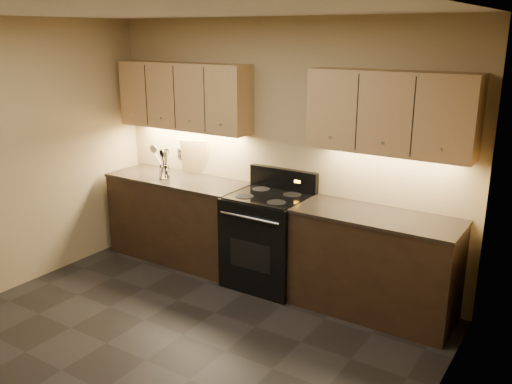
# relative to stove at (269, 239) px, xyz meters

# --- Properties ---
(floor) EXTENTS (4.00, 4.00, 0.00)m
(floor) POSITION_rel_stove_xyz_m (-0.08, -1.68, -0.48)
(floor) COLOR black
(floor) RESTS_ON ground
(ceiling) EXTENTS (4.00, 4.00, 0.00)m
(ceiling) POSITION_rel_stove_xyz_m (-0.08, -1.68, 2.12)
(ceiling) COLOR silver
(ceiling) RESTS_ON wall_back
(wall_back) EXTENTS (4.00, 0.04, 2.60)m
(wall_back) POSITION_rel_stove_xyz_m (-0.08, 0.32, 0.82)
(wall_back) COLOR tan
(wall_back) RESTS_ON ground
(wall_right) EXTENTS (0.04, 4.00, 2.60)m
(wall_right) POSITION_rel_stove_xyz_m (1.92, -1.68, 0.82)
(wall_right) COLOR tan
(wall_right) RESTS_ON ground
(counter_left) EXTENTS (1.62, 0.62, 0.93)m
(counter_left) POSITION_rel_stove_xyz_m (-1.18, 0.02, -0.01)
(counter_left) COLOR black
(counter_left) RESTS_ON ground
(counter_right) EXTENTS (1.46, 0.62, 0.93)m
(counter_right) POSITION_rel_stove_xyz_m (1.10, 0.02, -0.01)
(counter_right) COLOR black
(counter_right) RESTS_ON ground
(stove) EXTENTS (0.76, 0.68, 1.14)m
(stove) POSITION_rel_stove_xyz_m (0.00, 0.00, 0.00)
(stove) COLOR black
(stove) RESTS_ON ground
(upper_cab_left) EXTENTS (1.60, 0.30, 0.70)m
(upper_cab_left) POSITION_rel_stove_xyz_m (-1.18, 0.17, 1.32)
(upper_cab_left) COLOR tan
(upper_cab_left) RESTS_ON wall_back
(upper_cab_right) EXTENTS (1.44, 0.30, 0.70)m
(upper_cab_right) POSITION_rel_stove_xyz_m (1.10, 0.17, 1.32)
(upper_cab_right) COLOR tan
(upper_cab_right) RESTS_ON wall_back
(outlet_plate) EXTENTS (0.08, 0.01, 0.12)m
(outlet_plate) POSITION_rel_stove_xyz_m (-1.38, 0.31, 0.64)
(outlet_plate) COLOR #B2B5BA
(outlet_plate) RESTS_ON wall_back
(utensil_crock) EXTENTS (0.14, 0.14, 0.14)m
(utensil_crock) POSITION_rel_stove_xyz_m (-1.30, -0.06, 0.52)
(utensil_crock) COLOR white
(utensil_crock) RESTS_ON counter_left
(cutting_board) EXTENTS (0.33, 0.19, 0.39)m
(cutting_board) POSITION_rel_stove_xyz_m (-1.14, 0.27, 0.65)
(cutting_board) COLOR tan
(cutting_board) RESTS_ON counter_left
(wooden_spoon) EXTENTS (0.11, 0.11, 0.29)m
(wooden_spoon) POSITION_rel_stove_xyz_m (-1.33, -0.07, 0.61)
(wooden_spoon) COLOR tan
(wooden_spoon) RESTS_ON utensil_crock
(black_spoon) EXTENTS (0.07, 0.13, 0.31)m
(black_spoon) POSITION_rel_stove_xyz_m (-1.29, -0.03, 0.62)
(black_spoon) COLOR black
(black_spoon) RESTS_ON utensil_crock
(black_turner) EXTENTS (0.13, 0.19, 0.33)m
(black_turner) POSITION_rel_stove_xyz_m (-1.28, -0.08, 0.63)
(black_turner) COLOR black
(black_turner) RESTS_ON utensil_crock
(steel_skimmer) EXTENTS (0.25, 0.12, 0.36)m
(steel_skimmer) POSITION_rel_stove_xyz_m (-1.26, -0.06, 0.65)
(steel_skimmer) COLOR silver
(steel_skimmer) RESTS_ON utensil_crock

